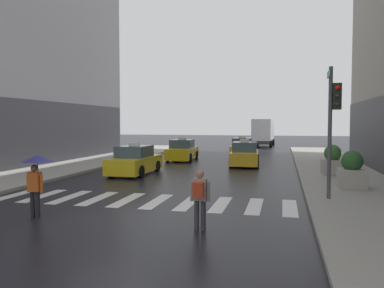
# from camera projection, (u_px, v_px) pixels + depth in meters

# --- Properties ---
(ground_plane) EXTENTS (160.00, 160.00, 0.00)m
(ground_plane) POSITION_uv_depth(u_px,v_px,m) (106.00, 220.00, 11.63)
(ground_plane) COLOR black
(crosswalk_markings) EXTENTS (11.30, 2.80, 0.01)m
(crosswalk_markings) POSITION_uv_depth(u_px,v_px,m) (142.00, 200.00, 14.54)
(crosswalk_markings) COLOR silver
(crosswalk_markings) RESTS_ON ground
(traffic_light_pole) EXTENTS (0.44, 0.84, 4.80)m
(traffic_light_pole) POSITION_uv_depth(u_px,v_px,m) (333.00, 114.00, 14.00)
(traffic_light_pole) COLOR #47474C
(traffic_light_pole) RESTS_ON curb_right
(taxi_lead) EXTENTS (1.96, 4.56, 1.80)m
(taxi_lead) POSITION_uv_depth(u_px,v_px,m) (135.00, 161.00, 22.08)
(taxi_lead) COLOR yellow
(taxi_lead) RESTS_ON ground
(taxi_second) EXTENTS (2.12, 4.63, 1.80)m
(taxi_second) POSITION_uv_depth(u_px,v_px,m) (245.00, 155.00, 26.52)
(taxi_second) COLOR gold
(taxi_second) RESTS_ON ground
(taxi_third) EXTENTS (2.08, 4.61, 1.80)m
(taxi_third) POSITION_uv_depth(u_px,v_px,m) (182.00, 151.00, 30.22)
(taxi_third) COLOR yellow
(taxi_third) RESTS_ON ground
(taxi_fourth) EXTENTS (2.03, 4.59, 1.80)m
(taxi_fourth) POSITION_uv_depth(u_px,v_px,m) (242.00, 148.00, 33.39)
(taxi_fourth) COLOR yellow
(taxi_fourth) RESTS_ON ground
(box_truck) EXTENTS (2.52, 7.62, 3.35)m
(box_truck) POSITION_uv_depth(u_px,v_px,m) (263.00, 132.00, 47.49)
(box_truck) COLOR #2D2D2D
(box_truck) RESTS_ON ground
(pedestrian_with_umbrella) EXTENTS (0.96, 0.96, 1.94)m
(pedestrian_with_umbrella) POSITION_uv_depth(u_px,v_px,m) (37.00, 169.00, 11.82)
(pedestrian_with_umbrella) COLOR black
(pedestrian_with_umbrella) RESTS_ON ground
(pedestrian_with_backpack) EXTENTS (0.55, 0.43, 1.65)m
(pedestrian_with_backpack) POSITION_uv_depth(u_px,v_px,m) (200.00, 195.00, 10.45)
(pedestrian_with_backpack) COLOR #333338
(pedestrian_with_backpack) RESTS_ON ground
(planter_near_corner) EXTENTS (1.10, 1.10, 1.60)m
(planter_near_corner) POSITION_uv_depth(u_px,v_px,m) (352.00, 171.00, 16.48)
(planter_near_corner) COLOR #A8A399
(planter_near_corner) RESTS_ON curb_right
(planter_mid_block) EXTENTS (1.10, 1.10, 1.60)m
(planter_mid_block) POSITION_uv_depth(u_px,v_px,m) (332.00, 161.00, 20.76)
(planter_mid_block) COLOR #A8A399
(planter_mid_block) RESTS_ON curb_right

